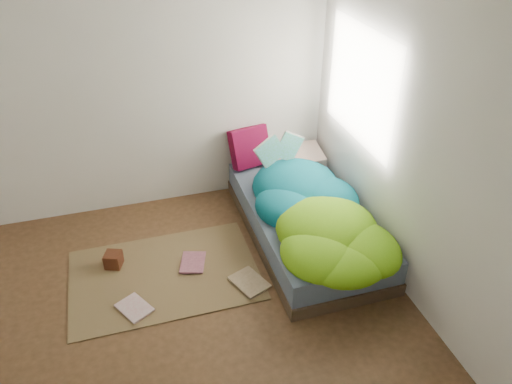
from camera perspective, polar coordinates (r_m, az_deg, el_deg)
ground at (r=4.09m, az=-7.16°, el=-13.98°), size 3.50×3.50×0.00m
room_walls at (r=3.13m, az=-8.99°, el=6.98°), size 3.54×3.54×2.62m
bed at (r=4.76m, az=5.61°, el=-3.37°), size 1.00×2.00×0.34m
duvet at (r=4.39m, az=6.90°, el=-1.40°), size 0.96×1.84×0.34m
rug at (r=4.47m, az=-10.41°, el=-9.27°), size 1.60×1.10×0.01m
pillow_floral at (r=5.32m, az=4.52°, el=3.97°), size 0.58×0.36×0.13m
pillow_magenta at (r=5.21m, az=-0.73°, el=5.18°), size 0.43×0.22×0.41m
open_book at (r=4.77m, az=2.78°, el=5.96°), size 0.44×0.17×0.26m
wooden_box at (r=4.61m, az=-15.98°, el=-7.44°), size 0.18×0.18×0.14m
floor_book_a at (r=4.18m, az=-14.89°, el=-13.42°), size 0.32×0.34×0.02m
floor_book_b at (r=4.54m, az=-8.57°, el=-7.98°), size 0.29×0.34×0.03m
floor_book_c at (r=4.26m, az=-2.03°, el=-10.95°), size 0.34×0.39×0.02m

